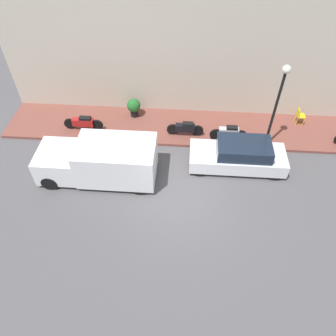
{
  "coord_description": "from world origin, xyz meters",
  "views": [
    {
      "loc": [
        -8.63,
        -0.07,
        10.79
      ],
      "look_at": [
        1.1,
        0.64,
        0.6
      ],
      "focal_mm": 35.0,
      "sensor_mm": 36.0,
      "label": 1
    }
  ],
  "objects_px": {
    "motorcycle_black": "(185,128)",
    "cafe_chair": "(300,115)",
    "streetlamp": "(279,94)",
    "scooter_silver": "(229,133)",
    "potted_plant": "(134,107)",
    "parked_car": "(239,155)",
    "delivery_van": "(99,161)",
    "motorcycle_red": "(83,123)"
  },
  "relations": [
    {
      "from": "motorcycle_black",
      "to": "cafe_chair",
      "type": "height_order",
      "value": "cafe_chair"
    },
    {
      "from": "motorcycle_black",
      "to": "streetlamp",
      "type": "xyz_separation_m",
      "value": [
        -0.51,
        -3.87,
        2.47
      ]
    },
    {
      "from": "motorcycle_black",
      "to": "scooter_silver",
      "type": "xyz_separation_m",
      "value": [
        -0.26,
        -2.09,
        0.04
      ]
    },
    {
      "from": "potted_plant",
      "to": "scooter_silver",
      "type": "bearing_deg",
      "value": -108.57
    },
    {
      "from": "parked_car",
      "to": "delivery_van",
      "type": "relative_size",
      "value": 0.84
    },
    {
      "from": "parked_car",
      "to": "motorcycle_red",
      "type": "xyz_separation_m",
      "value": [
        1.94,
        7.55,
        -0.11
      ]
    },
    {
      "from": "streetlamp",
      "to": "cafe_chair",
      "type": "relative_size",
      "value": 4.84
    },
    {
      "from": "motorcycle_red",
      "to": "scooter_silver",
      "type": "height_order",
      "value": "scooter_silver"
    },
    {
      "from": "cafe_chair",
      "to": "motorcycle_black",
      "type": "bearing_deg",
      "value": 102.97
    },
    {
      "from": "scooter_silver",
      "to": "motorcycle_red",
      "type": "bearing_deg",
      "value": 87.38
    },
    {
      "from": "cafe_chair",
      "to": "streetlamp",
      "type": "bearing_deg",
      "value": 134.21
    },
    {
      "from": "parked_car",
      "to": "cafe_chair",
      "type": "bearing_deg",
      "value": -46.01
    },
    {
      "from": "motorcycle_red",
      "to": "delivery_van",
      "type": "bearing_deg",
      "value": -152.95
    },
    {
      "from": "delivery_van",
      "to": "cafe_chair",
      "type": "distance_m",
      "value": 10.26
    },
    {
      "from": "parked_car",
      "to": "motorcycle_red",
      "type": "bearing_deg",
      "value": 75.61
    },
    {
      "from": "motorcycle_red",
      "to": "streetlamp",
      "type": "bearing_deg",
      "value": -93.72
    },
    {
      "from": "delivery_van",
      "to": "streetlamp",
      "type": "xyz_separation_m",
      "value": [
        2.41,
        -7.45,
        2.07
      ]
    },
    {
      "from": "potted_plant",
      "to": "cafe_chair",
      "type": "distance_m",
      "value": 8.49
    },
    {
      "from": "scooter_silver",
      "to": "parked_car",
      "type": "bearing_deg",
      "value": -167.59
    },
    {
      "from": "delivery_van",
      "to": "motorcycle_red",
      "type": "height_order",
      "value": "delivery_van"
    },
    {
      "from": "motorcycle_black",
      "to": "scooter_silver",
      "type": "distance_m",
      "value": 2.11
    },
    {
      "from": "motorcycle_black",
      "to": "streetlamp",
      "type": "relative_size",
      "value": 0.43
    },
    {
      "from": "delivery_van",
      "to": "motorcycle_black",
      "type": "height_order",
      "value": "delivery_van"
    },
    {
      "from": "motorcycle_red",
      "to": "potted_plant",
      "type": "height_order",
      "value": "potted_plant"
    },
    {
      "from": "parked_car",
      "to": "motorcycle_red",
      "type": "height_order",
      "value": "parked_car"
    },
    {
      "from": "motorcycle_black",
      "to": "potted_plant",
      "type": "xyz_separation_m",
      "value": [
        1.36,
        2.74,
        0.17
      ]
    },
    {
      "from": "scooter_silver",
      "to": "cafe_chair",
      "type": "distance_m",
      "value": 3.99
    },
    {
      "from": "scooter_silver",
      "to": "potted_plant",
      "type": "distance_m",
      "value": 5.1
    },
    {
      "from": "motorcycle_black",
      "to": "potted_plant",
      "type": "distance_m",
      "value": 3.06
    },
    {
      "from": "streetlamp",
      "to": "potted_plant",
      "type": "bearing_deg",
      "value": 74.14
    },
    {
      "from": "motorcycle_black",
      "to": "scooter_silver",
      "type": "relative_size",
      "value": 1.01
    },
    {
      "from": "motorcycle_red",
      "to": "motorcycle_black",
      "type": "relative_size",
      "value": 1.1
    },
    {
      "from": "parked_car",
      "to": "streetlamp",
      "type": "height_order",
      "value": "streetlamp"
    },
    {
      "from": "motorcycle_red",
      "to": "cafe_chair",
      "type": "xyz_separation_m",
      "value": [
        1.25,
        -10.86,
        0.11
      ]
    },
    {
      "from": "streetlamp",
      "to": "parked_car",
      "type": "bearing_deg",
      "value": 133.7
    },
    {
      "from": "streetlamp",
      "to": "motorcycle_red",
      "type": "bearing_deg",
      "value": 86.28
    },
    {
      "from": "delivery_van",
      "to": "potted_plant",
      "type": "xyz_separation_m",
      "value": [
        4.28,
        -0.84,
        -0.23
      ]
    },
    {
      "from": "streetlamp",
      "to": "potted_plant",
      "type": "relative_size",
      "value": 4.21
    },
    {
      "from": "potted_plant",
      "to": "delivery_van",
      "type": "bearing_deg",
      "value": 168.87
    },
    {
      "from": "parked_car",
      "to": "potted_plant",
      "type": "bearing_deg",
      "value": 58.06
    },
    {
      "from": "motorcycle_black",
      "to": "streetlamp",
      "type": "bearing_deg",
      "value": -97.55
    },
    {
      "from": "delivery_van",
      "to": "streetlamp",
      "type": "distance_m",
      "value": 8.1
    }
  ]
}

